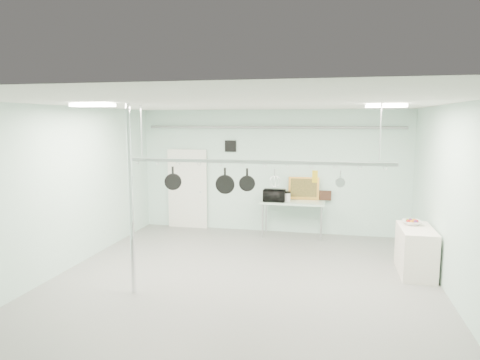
% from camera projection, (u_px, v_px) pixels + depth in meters
% --- Properties ---
extents(floor, '(8.00, 8.00, 0.00)m').
position_uv_depth(floor, '(239.00, 287.00, 7.53)').
color(floor, gray).
rests_on(floor, ground).
extents(ceiling, '(7.00, 8.00, 0.02)m').
position_uv_depth(ceiling, '(239.00, 104.00, 7.09)').
color(ceiling, silver).
rests_on(ceiling, back_wall).
extents(back_wall, '(7.00, 0.02, 3.20)m').
position_uv_depth(back_wall, '(272.00, 171.00, 11.17)').
color(back_wall, silver).
rests_on(back_wall, floor).
extents(right_wall, '(0.02, 8.00, 3.20)m').
position_uv_depth(right_wall, '(460.00, 207.00, 6.57)').
color(right_wall, silver).
rests_on(right_wall, floor).
extents(door, '(1.10, 0.10, 2.20)m').
position_uv_depth(door, '(188.00, 190.00, 11.68)').
color(door, silver).
rests_on(door, floor).
extents(wall_vent, '(0.30, 0.04, 0.30)m').
position_uv_depth(wall_vent, '(231.00, 146.00, 11.29)').
color(wall_vent, black).
rests_on(wall_vent, back_wall).
extents(conduit_pipe, '(6.60, 0.07, 0.07)m').
position_uv_depth(conduit_pipe, '(272.00, 127.00, 10.92)').
color(conduit_pipe, gray).
rests_on(conduit_pipe, back_wall).
extents(chrome_pole, '(0.08, 0.08, 3.20)m').
position_uv_depth(chrome_pole, '(131.00, 201.00, 7.08)').
color(chrome_pole, silver).
rests_on(chrome_pole, floor).
extents(prep_table, '(1.60, 0.70, 0.91)m').
position_uv_depth(prep_table, '(293.00, 204.00, 10.77)').
color(prep_table, '#B2D2BB').
rests_on(prep_table, floor).
extents(side_cabinet, '(0.60, 1.20, 0.90)m').
position_uv_depth(side_cabinet, '(416.00, 251.00, 8.16)').
color(side_cabinet, silver).
rests_on(side_cabinet, floor).
extents(pot_rack, '(4.80, 0.06, 1.00)m').
position_uv_depth(pot_rack, '(254.00, 160.00, 7.47)').
color(pot_rack, '#B7B7BC').
rests_on(pot_rack, ceiling).
extents(light_panel_left, '(0.65, 0.30, 0.05)m').
position_uv_depth(light_panel_left, '(93.00, 105.00, 6.78)').
color(light_panel_left, white).
rests_on(light_panel_left, ceiling).
extents(light_panel_right, '(0.65, 0.30, 0.05)m').
position_uv_depth(light_panel_right, '(386.00, 106.00, 7.17)').
color(light_panel_right, white).
rests_on(light_panel_right, ceiling).
extents(microwave, '(0.55, 0.38, 0.30)m').
position_uv_depth(microwave, '(274.00, 195.00, 10.73)').
color(microwave, black).
rests_on(microwave, prep_table).
extents(coffee_canister, '(0.17, 0.17, 0.21)m').
position_uv_depth(coffee_canister, '(287.00, 197.00, 10.75)').
color(coffee_canister, white).
rests_on(coffee_canister, prep_table).
extents(painting_large, '(0.78, 0.16, 0.58)m').
position_uv_depth(painting_large, '(304.00, 188.00, 10.96)').
color(painting_large, gold).
rests_on(painting_large, prep_table).
extents(painting_small, '(0.30, 0.09, 0.25)m').
position_uv_depth(painting_small, '(325.00, 195.00, 10.87)').
color(painting_small, '#321B11').
rests_on(painting_small, prep_table).
extents(fruit_bowl, '(0.41, 0.41, 0.09)m').
position_uv_depth(fruit_bowl, '(412.00, 223.00, 8.33)').
color(fruit_bowl, silver).
rests_on(fruit_bowl, side_cabinet).
extents(skillet_left, '(0.31, 0.17, 0.43)m').
position_uv_depth(skillet_left, '(173.00, 178.00, 7.83)').
color(skillet_left, black).
rests_on(skillet_left, pot_rack).
extents(skillet_mid, '(0.35, 0.09, 0.47)m').
position_uv_depth(skillet_mid, '(225.00, 181.00, 7.63)').
color(skillet_mid, black).
rests_on(skillet_mid, pot_rack).
extents(skillet_right, '(0.29, 0.11, 0.39)m').
position_uv_depth(skillet_right, '(247.00, 179.00, 7.54)').
color(skillet_right, black).
rests_on(skillet_right, pot_rack).
extents(whisk, '(0.21, 0.21, 0.34)m').
position_uv_depth(whisk, '(275.00, 179.00, 7.43)').
color(whisk, silver).
rests_on(whisk, pot_rack).
extents(grater, '(0.10, 0.03, 0.23)m').
position_uv_depth(grater, '(315.00, 177.00, 7.28)').
color(grater, yellow).
rests_on(grater, pot_rack).
extents(saucepan, '(0.18, 0.13, 0.30)m').
position_uv_depth(saucepan, '(340.00, 179.00, 7.19)').
color(saucepan, '#AEAEB3').
rests_on(saucepan, pot_rack).
extents(fruit_cluster, '(0.24, 0.24, 0.09)m').
position_uv_depth(fruit_cluster, '(412.00, 221.00, 8.33)').
color(fruit_cluster, '#A0120E').
rests_on(fruit_cluster, fruit_bowl).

